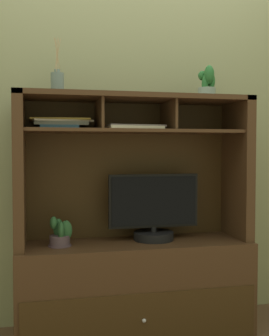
# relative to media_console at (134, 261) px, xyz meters

# --- Properties ---
(floor_plane) EXTENTS (6.00, 6.00, 0.02)m
(floor_plane) POSITION_rel_media_console_xyz_m (0.00, -0.01, -0.46)
(floor_plane) COLOR brown
(floor_plane) RESTS_ON ground
(back_wall) EXTENTS (6.00, 0.02, 2.80)m
(back_wall) POSITION_rel_media_console_xyz_m (0.00, 0.26, 0.95)
(back_wall) COLOR #92986B
(back_wall) RESTS_ON ground
(media_console) EXTENTS (1.44, 0.50, 1.49)m
(media_console) POSITION_rel_media_console_xyz_m (0.00, 0.00, 0.00)
(media_console) COLOR #462D1A
(media_console) RESTS_ON ground
(tv_monitor) EXTENTS (0.58, 0.25, 0.42)m
(tv_monitor) POSITION_rel_media_console_xyz_m (0.13, 0.01, 0.30)
(tv_monitor) COLOR black
(tv_monitor) RESTS_ON media_console
(potted_orchid) EXTENTS (0.14, 0.14, 0.18)m
(potted_orchid) POSITION_rel_media_console_xyz_m (-0.46, -0.04, 0.20)
(potted_orchid) COLOR #56424D
(potted_orchid) RESTS_ON media_console
(magazine_stack_left) EXTENTS (0.37, 0.26, 0.03)m
(magazine_stack_left) POSITION_rel_media_console_xyz_m (-0.01, -0.04, 0.84)
(magazine_stack_left) COLOR beige
(magazine_stack_left) RESTS_ON media_console
(magazine_stack_centre) EXTENTS (0.37, 0.24, 0.07)m
(magazine_stack_centre) POSITION_rel_media_console_xyz_m (-0.45, 0.04, 0.86)
(magazine_stack_centre) COLOR #305675
(magazine_stack_centre) RESTS_ON media_console
(diffuser_bottle) EXTENTS (0.08, 0.08, 0.33)m
(diffuser_bottle) POSITION_rel_media_console_xyz_m (-0.47, -0.00, 1.10)
(diffuser_bottle) COLOR slate
(diffuser_bottle) RESTS_ON media_console
(potted_succulent) EXTENTS (0.13, 0.13, 0.20)m
(potted_succulent) POSITION_rel_media_console_xyz_m (0.47, -0.02, 1.12)
(potted_succulent) COLOR #869E91
(potted_succulent) RESTS_ON media_console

